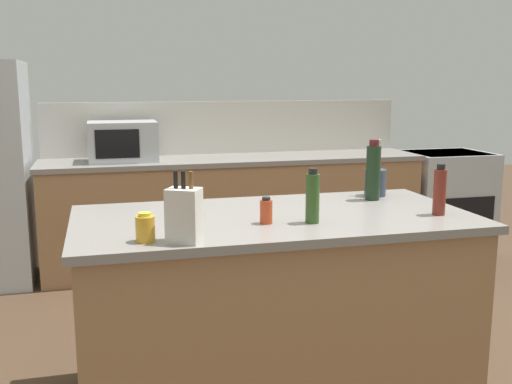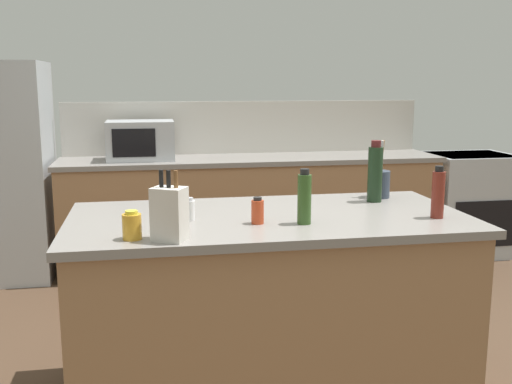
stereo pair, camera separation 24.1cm
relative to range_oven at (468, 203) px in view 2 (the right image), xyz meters
name	(u,v)px [view 2 (the right image)]	position (x,y,z in m)	size (l,w,h in m)	color
back_counter_run	(252,211)	(-2.03, 0.00, 0.00)	(3.22, 0.66, 0.94)	#936B47
wall_backsplash	(246,127)	(-2.03, 0.32, 0.70)	(3.18, 0.03, 0.46)	beige
kitchen_island	(269,307)	(-2.33, -2.20, 0.00)	(1.92, 0.96, 0.94)	#936B47
range_oven	(468,203)	(0.00, 0.00, 0.00)	(0.76, 0.65, 0.92)	#ADB2B7
microwave	(140,140)	(-2.96, 0.00, 0.63)	(0.54, 0.39, 0.32)	#ADB2B7
knife_block	(169,213)	(-2.82, -2.58, 0.59)	(0.16, 0.15, 0.29)	beige
utensil_crock	(379,183)	(-1.64, -1.87, 0.56)	(0.12, 0.12, 0.32)	#333D4C
wine_bottle	(375,173)	(-1.71, -1.97, 0.63)	(0.08, 0.08, 0.33)	black
honey_jar	(132,226)	(-2.97, -2.53, 0.53)	(0.08, 0.08, 0.12)	gold
vinegar_bottle	(438,194)	(-1.56, -2.39, 0.59)	(0.06, 0.06, 0.25)	maroon
olive_oil_bottle	(304,198)	(-2.21, -2.40, 0.59)	(0.06, 0.06, 0.25)	#2D4C1E
spice_jar_paprika	(258,211)	(-2.42, -2.36, 0.53)	(0.06, 0.06, 0.12)	#B73D1E
salt_shaker	(190,210)	(-2.71, -2.23, 0.52)	(0.04, 0.04, 0.11)	silver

